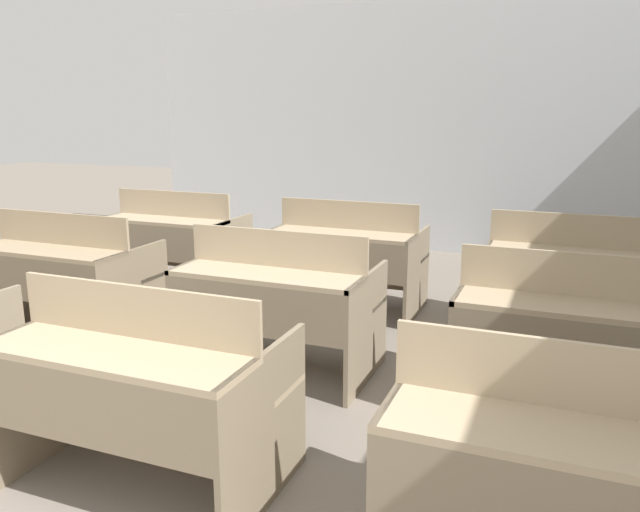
{
  "coord_description": "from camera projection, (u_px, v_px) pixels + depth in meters",
  "views": [
    {
      "loc": [
        1.74,
        -0.72,
        1.65
      ],
      "look_at": [
        0.34,
        2.8,
        0.77
      ],
      "focal_mm": 35.0,
      "sensor_mm": 36.0,
      "label": 1
    }
  ],
  "objects": [
    {
      "name": "bench_front_center",
      "position": [
        142.0,
        384.0,
        2.74
      ],
      "size": [
        1.2,
        0.78,
        0.93
      ],
      "color": "#796A53",
      "rests_on": "ground_plane"
    },
    {
      "name": "bench_third_left",
      "position": [
        175.0,
        239.0,
        5.85
      ],
      "size": [
        1.2,
        0.78,
        0.93
      ],
      "color": "#83745D",
      "rests_on": "ground_plane"
    },
    {
      "name": "bench_front_right",
      "position": [
        568.0,
        469.0,
        2.09
      ],
      "size": [
        1.2,
        0.78,
        0.93
      ],
      "color": "#7B6C55",
      "rests_on": "ground_plane"
    },
    {
      "name": "bench_second_center",
      "position": [
        278.0,
        300.0,
        3.97
      ],
      "size": [
        1.2,
        0.78,
        0.93
      ],
      "color": "#81725B",
      "rests_on": "ground_plane"
    },
    {
      "name": "wall_back",
      "position": [
        415.0,
        129.0,
        7.35
      ],
      "size": [
        6.85,
        0.06,
        2.9
      ],
      "color": "silver",
      "rests_on": "ground_plane"
    },
    {
      "name": "bench_third_center",
      "position": [
        348.0,
        254.0,
        5.22
      ],
      "size": [
        1.2,
        0.78,
        0.93
      ],
      "color": "#7F7059",
      "rests_on": "ground_plane"
    },
    {
      "name": "bench_third_right",
      "position": [
        572.0,
        275.0,
        4.57
      ],
      "size": [
        1.2,
        0.78,
        0.93
      ],
      "color": "#7C6D56",
      "rests_on": "ground_plane"
    },
    {
      "name": "bench_second_left",
      "position": [
        66.0,
        273.0,
        4.62
      ],
      "size": [
        1.2,
        0.78,
        0.93
      ],
      "color": "#786952",
      "rests_on": "ground_plane"
    },
    {
      "name": "bench_second_right",
      "position": [
        570.0,
        334.0,
        3.35
      ],
      "size": [
        1.2,
        0.78,
        0.93
      ],
      "color": "#7B6B54",
      "rests_on": "ground_plane"
    }
  ]
}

